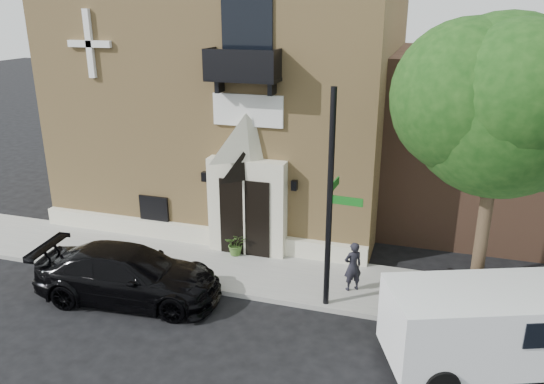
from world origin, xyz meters
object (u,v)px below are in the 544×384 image
(cargo_van, at_px, (507,325))
(black_sedan, at_px, (129,274))
(street_sign, at_px, (331,202))
(fire_hydrant, at_px, (494,318))
(pedestrian_near, at_px, (353,266))
(dumpster, at_px, (475,302))

(cargo_van, bearing_deg, black_sedan, 157.64)
(cargo_van, height_order, street_sign, street_sign)
(fire_hydrant, bearing_deg, pedestrian_near, 165.09)
(cargo_van, height_order, dumpster, cargo_van)
(dumpster, height_order, pedestrian_near, pedestrian_near)
(cargo_van, xyz_separation_m, pedestrian_near, (-3.85, 2.30, -0.25))
(dumpster, bearing_deg, cargo_van, -57.04)
(fire_hydrant, bearing_deg, street_sign, 179.23)
(black_sedan, xyz_separation_m, street_sign, (5.50, 1.18, 2.40))
(dumpster, bearing_deg, fire_hydrant, -21.07)
(pedestrian_near, bearing_deg, black_sedan, -15.76)
(street_sign, relative_size, dumpster, 3.17)
(cargo_van, xyz_separation_m, fire_hydrant, (-0.09, 1.30, -0.63))
(cargo_van, relative_size, pedestrian_near, 3.59)
(black_sedan, distance_m, fire_hydrant, 9.88)
(street_sign, bearing_deg, pedestrian_near, 63.84)
(street_sign, xyz_separation_m, fire_hydrant, (4.31, -0.06, -2.65))
(pedestrian_near, bearing_deg, fire_hydrant, 129.98)
(street_sign, bearing_deg, black_sedan, -163.88)
(dumpster, relative_size, pedestrian_near, 1.26)
(street_sign, xyz_separation_m, dumpster, (3.85, 0.27, -2.45))
(street_sign, bearing_deg, dumpster, 7.97)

